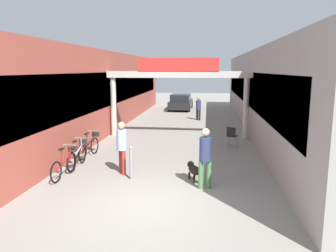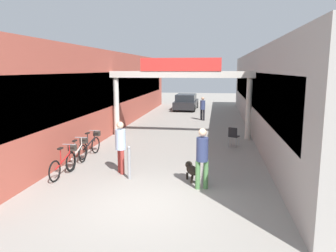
% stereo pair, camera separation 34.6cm
% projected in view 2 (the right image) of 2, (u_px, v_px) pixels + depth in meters
% --- Properties ---
extents(ground_plane, '(80.00, 80.00, 0.00)m').
position_uv_depth(ground_plane, '(144.00, 203.00, 8.44)').
color(ground_plane, gray).
extents(storefront_left, '(3.00, 26.00, 4.35)m').
position_uv_depth(storefront_left, '(101.00, 90.00, 19.53)').
color(storefront_left, '#B25142').
rests_on(storefront_left, ground_plane).
extents(storefront_right, '(3.00, 26.00, 4.35)m').
position_uv_depth(storefront_right, '(277.00, 92.00, 18.05)').
color(storefront_right, '#9E9993').
rests_on(storefront_right, ground_plane).
extents(arcade_sign_gateway, '(7.40, 0.47, 3.96)m').
position_uv_depth(arcade_sign_gateway, '(181.00, 82.00, 16.22)').
color(arcade_sign_gateway, beige).
rests_on(arcade_sign_gateway, ground_plane).
extents(pedestrian_with_dog, '(0.43, 0.43, 1.78)m').
position_uv_depth(pedestrian_with_dog, '(202.00, 154.00, 9.30)').
color(pedestrian_with_dog, '#4C7F47').
rests_on(pedestrian_with_dog, ground_plane).
extents(pedestrian_companion, '(0.48, 0.48, 1.74)m').
position_uv_depth(pedestrian_companion, '(121.00, 144.00, 10.72)').
color(pedestrian_companion, '#99332D').
rests_on(pedestrian_companion, ground_plane).
extents(pedestrian_carrying_crate, '(0.48, 0.48, 1.58)m').
position_uv_depth(pedestrian_carrying_crate, '(203.00, 107.00, 22.02)').
color(pedestrian_carrying_crate, black).
rests_on(pedestrian_carrying_crate, ground_plane).
extents(dog_on_leash, '(0.55, 0.79, 0.55)m').
position_uv_depth(dog_on_leash, '(191.00, 170.00, 10.12)').
color(dog_on_leash, black).
rests_on(dog_on_leash, ground_plane).
extents(bicycle_red_nearest, '(0.46, 1.69, 0.98)m').
position_uv_depth(bicycle_red_nearest, '(65.00, 162.00, 10.59)').
color(bicycle_red_nearest, black).
rests_on(bicycle_red_nearest, ground_plane).
extents(bicycle_silver_second, '(0.46, 1.69, 0.98)m').
position_uv_depth(bicycle_silver_second, '(78.00, 154.00, 11.70)').
color(bicycle_silver_second, black).
rests_on(bicycle_silver_second, ground_plane).
extents(bicycle_black_third, '(0.46, 1.68, 0.98)m').
position_uv_depth(bicycle_black_third, '(91.00, 145.00, 13.04)').
color(bicycle_black_third, black).
rests_on(bicycle_black_third, ground_plane).
extents(bollard_post_metal, '(0.10, 0.10, 1.06)m').
position_uv_depth(bollard_post_metal, '(129.00, 162.00, 10.24)').
color(bollard_post_metal, gray).
rests_on(bollard_post_metal, ground_plane).
extents(cafe_chair_black_nearer, '(0.53, 0.53, 0.89)m').
position_uv_depth(cafe_chair_black_nearer, '(233.00, 135.00, 14.46)').
color(cafe_chair_black_nearer, gray).
rests_on(cafe_chair_black_nearer, ground_plane).
extents(parked_car_black, '(1.88, 4.04, 1.33)m').
position_uv_depth(parked_car_black, '(186.00, 102.00, 27.83)').
color(parked_car_black, black).
rests_on(parked_car_black, ground_plane).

